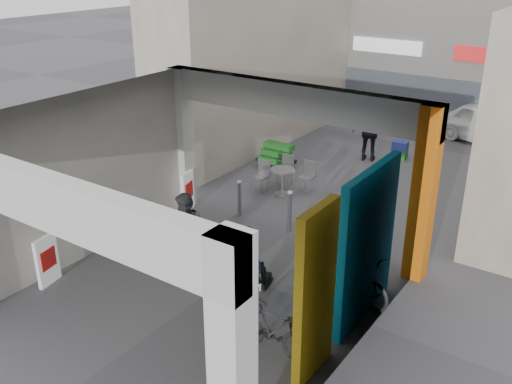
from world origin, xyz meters
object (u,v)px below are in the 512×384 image
Objects in this scene: man_elderly at (345,247)px; bicycle_rear at (273,330)px; border_collie at (261,276)px; man_crates at (371,132)px; bicycle_front at (353,274)px; man_with_dog at (248,266)px; produce_stand at (276,159)px; man_back_turned at (187,232)px; white_van at (493,125)px; cafe_set at (284,179)px.

man_elderly is 1.17× the size of bicycle_rear.
border_collie is 7.97m from man_crates.
bicycle_front reaches higher than bicycle_rear.
man_crates is at bearing -87.32° from man_with_dog.
man_crates reaches higher than man_elderly.
produce_stand is 6.13m from man_back_turned.
man_crates reaches higher than bicycle_front.
border_collie is at bearing -169.39° from white_van.
border_collie is 0.41× the size of bicycle_rear.
white_van is at bearing -0.57° from bicycle_rear.
man_crates is at bearing 52.45° from produce_stand.
bicycle_front is (3.21, 0.96, -0.35)m from man_back_turned.
bicycle_rear is (4.54, -7.16, 0.17)m from produce_stand.
bicycle_rear is at bearing -30.81° from man_back_turned.
cafe_set is at bearing 125.46° from man_elderly.
bicycle_front is (1.57, 0.73, 0.21)m from border_collie.
cafe_set is 5.24m from bicycle_front.
man_crates reaches higher than bicycle_rear.
bicycle_front is 1.16× the size of bicycle_rear.
white_van is (2.68, 3.76, -0.26)m from man_crates.
produce_stand is at bearing 159.17° from white_van.
man_back_turned reaches higher than produce_stand.
man_elderly is at bearing 94.17° from man_crates.
man_elderly is at bearing 13.85° from man_back_turned.
man_with_dog is (3.39, -6.23, 0.50)m from produce_stand.
man_crates is at bearing 87.05° from border_collie.
produce_stand is at bearing 31.17° from man_crates.
man_with_dog reaches higher than bicycle_rear.
produce_stand is at bearing 98.88° from man_back_turned.
bicycle_rear is at bearing 88.88° from man_crates.
border_collie is 1.75m from man_back_turned.
produce_stand is 7.56m from white_van.
man_with_dog is at bearing -56.55° from produce_stand.
border_collie is 0.39× the size of man_with_dog.
white_van reaches higher than border_collie.
border_collie is 0.35× the size of bicycle_front.
border_collie is at bearing -87.43° from man_with_dog.
man_crates is (0.90, 3.47, 0.62)m from cafe_set.
white_van is (0.13, 13.10, 0.20)m from bicycle_rear.
man_with_dog is 1.51m from bicycle_rear.
man_elderly is (3.51, -3.47, 0.58)m from cafe_set.
produce_stand is at bearing 107.83° from border_collie.
bicycle_rear is (1.15, -0.92, -0.34)m from man_with_dog.
man_back_turned is at bearing -169.15° from man_elderly.
man_back_turned reaches higher than man_with_dog.
man_crates is at bearing 80.77° from man_back_turned.
man_crates reaches higher than produce_stand.
man_with_dog is (2.31, -4.94, 0.49)m from cafe_set.
border_collie is 11.68m from white_van.
border_collie is 0.34× the size of man_crates.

